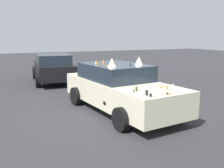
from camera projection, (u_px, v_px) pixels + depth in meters
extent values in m
plane|color=#2D2D30|center=(121.00, 111.00, 8.01)|extent=(60.00, 60.00, 0.00)
cube|color=beige|center=(121.00, 92.00, 7.90)|extent=(4.79, 2.24, 0.72)
cube|color=#1E2833|center=(115.00, 72.00, 8.08)|extent=(2.44, 1.85, 0.49)
cylinder|color=black|center=(174.00, 109.00, 7.20)|extent=(0.63, 0.28, 0.61)
cylinder|color=black|center=(121.00, 119.00, 6.29)|extent=(0.63, 0.28, 0.61)
cylinder|color=black|center=(120.00, 90.00, 9.62)|extent=(0.63, 0.28, 0.61)
cylinder|color=black|center=(76.00, 96.00, 8.71)|extent=(0.63, 0.28, 0.61)
ellipsoid|color=black|center=(159.00, 88.00, 7.65)|extent=(0.12, 0.03, 0.11)
ellipsoid|color=black|center=(177.00, 98.00, 7.03)|extent=(0.10, 0.03, 0.16)
ellipsoid|color=black|center=(164.00, 97.00, 7.52)|extent=(0.11, 0.03, 0.10)
ellipsoid|color=black|center=(113.00, 81.00, 9.98)|extent=(0.12, 0.03, 0.12)
ellipsoid|color=black|center=(104.00, 103.00, 7.02)|extent=(0.17, 0.04, 0.11)
ellipsoid|color=black|center=(188.00, 107.00, 6.72)|extent=(0.10, 0.03, 0.09)
cone|color=silver|center=(173.00, 86.00, 6.76)|extent=(0.10, 0.10, 0.13)
cone|color=#A87A38|center=(170.00, 92.00, 5.98)|extent=(0.09, 0.09, 0.11)
cone|color=#51381E|center=(134.00, 90.00, 6.26)|extent=(0.06, 0.06, 0.10)
cone|color=silver|center=(152.00, 85.00, 6.83)|extent=(0.09, 0.09, 0.10)
sphere|color=#51381E|center=(167.00, 93.00, 5.99)|extent=(0.06, 0.06, 0.06)
cylinder|color=tan|center=(158.00, 86.00, 6.87)|extent=(0.08, 0.08, 0.07)
cylinder|color=#51381E|center=(137.00, 89.00, 6.35)|extent=(0.06, 0.06, 0.12)
sphere|color=#A87A38|center=(161.00, 87.00, 6.77)|extent=(0.07, 0.07, 0.07)
cylinder|color=black|center=(151.00, 95.00, 5.79)|extent=(0.07, 0.07, 0.07)
cylinder|color=orange|center=(167.00, 87.00, 6.57)|extent=(0.07, 0.07, 0.11)
cone|color=#A87A38|center=(155.00, 96.00, 5.75)|extent=(0.08, 0.08, 0.06)
cylinder|color=black|center=(147.00, 93.00, 5.91)|extent=(0.08, 0.08, 0.12)
cylinder|color=orange|center=(103.00, 62.00, 8.16)|extent=(0.07, 0.07, 0.09)
cone|color=black|center=(130.00, 64.00, 7.73)|extent=(0.07, 0.07, 0.09)
cone|color=#A87A38|center=(106.00, 65.00, 7.56)|extent=(0.05, 0.05, 0.05)
cone|color=orange|center=(96.00, 62.00, 8.14)|extent=(0.09, 0.09, 0.12)
cone|color=black|center=(136.00, 63.00, 7.86)|extent=(0.06, 0.06, 0.11)
cone|color=beige|center=(139.00, 61.00, 7.73)|extent=(0.26, 0.26, 0.26)
cone|color=beige|center=(112.00, 63.00, 7.24)|extent=(0.26, 0.26, 0.26)
cube|color=black|center=(53.00, 69.00, 13.04)|extent=(4.19, 2.03, 0.70)
cube|color=#1E2833|center=(53.00, 59.00, 12.77)|extent=(2.07, 1.72, 0.44)
cylinder|color=black|center=(35.00, 73.00, 13.96)|extent=(0.70, 0.28, 0.68)
cylinder|color=black|center=(66.00, 71.00, 14.55)|extent=(0.70, 0.28, 0.68)
cylinder|color=black|center=(38.00, 80.00, 11.64)|extent=(0.70, 0.28, 0.68)
cylinder|color=black|center=(75.00, 78.00, 12.22)|extent=(0.70, 0.28, 0.68)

